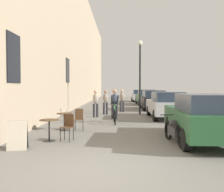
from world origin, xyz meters
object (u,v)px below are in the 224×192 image
object	(u,v)px
street_lamp	(140,68)
parked_motorcycle	(175,131)
cafe_table_near	(49,125)
parked_car_fifth	(139,95)
cafe_chair_near_toward_street	(68,125)
parked_car_second	(166,105)
pedestrian_near	(96,102)
pedestrian_mid	(105,101)
cyclist_on_bicycle	(115,107)
cafe_chair_mid_toward_street	(79,118)
parked_car_fourth	(146,97)
parked_car_nearest	(203,117)
parked_car_third	(153,100)
pedestrian_far	(122,99)
sandwich_board_sign	(18,135)
cafe_table_mid	(64,118)

from	to	relation	value
street_lamp	parked_motorcycle	world-z (taller)	street_lamp
cafe_table_near	parked_motorcycle	xyz separation A→B (m)	(4.10, -0.31, -0.12)
parked_car_fifth	street_lamp	bearing A→B (deg)	-94.44
cafe_chair_near_toward_street	parked_car_second	xyz separation A→B (m)	(4.46, 6.28, 0.28)
pedestrian_near	pedestrian_mid	bearing A→B (deg)	71.87
cyclist_on_bicycle	parked_car_second	xyz separation A→B (m)	(2.95, 1.93, -0.01)
cafe_chair_mid_toward_street	parked_car_fourth	xyz separation A→B (m)	(4.54, 16.08, 0.30)
parked_car_fourth	parked_car_nearest	bearing A→B (deg)	-90.35
parked_car_fifth	cafe_chair_near_toward_street	bearing A→B (deg)	-100.25
parked_car_third	parked_car_fourth	size ratio (longest dim) A/B	0.99
pedestrian_far	street_lamp	xyz separation A→B (m)	(1.16, -1.71, 2.18)
pedestrian_mid	cafe_chair_near_toward_street	bearing A→B (deg)	-95.67
cafe_chair_near_toward_street	sandwich_board_sign	world-z (taller)	cafe_chair_near_toward_street
pedestrian_mid	parked_car_fourth	size ratio (longest dim) A/B	0.36
cafe_chair_near_toward_street	parked_car_fifth	world-z (taller)	parked_car_fifth
cafe_table_mid	parked_car_third	bearing A→B (deg)	63.64
parked_car_third	cafe_table_near	bearing A→B (deg)	-112.52
cafe_table_near	parked_car_third	size ratio (longest dim) A/B	0.16
cafe_chair_near_toward_street	pedestrian_mid	bearing A→B (deg)	84.33
cafe_chair_near_toward_street	parked_car_second	bearing A→B (deg)	54.62
pedestrian_far	cyclist_on_bicycle	bearing A→B (deg)	-94.56
pedestrian_near	sandwich_board_sign	bearing A→B (deg)	-100.73
pedestrian_far	parked_car_second	xyz separation A→B (m)	(2.49, -3.87, -0.13)
parked_car_nearest	parked_car_third	bearing A→B (deg)	89.96
cyclist_on_bicycle	parked_car_nearest	xyz separation A→B (m)	(2.98, -4.36, 0.01)
cafe_table_near	pedestrian_far	bearing A→B (deg)	75.84
sandwich_board_sign	parked_car_fifth	world-z (taller)	parked_car_fifth
cafe_table_near	parked_car_nearest	world-z (taller)	parked_car_nearest
pedestrian_near	parked_car_third	world-z (taller)	pedestrian_near
pedestrian_near	parked_car_nearest	xyz separation A→B (m)	(4.16, -6.86, -0.11)
street_lamp	pedestrian_mid	bearing A→B (deg)	-179.67
cafe_table_mid	parked_car_fifth	size ratio (longest dim) A/B	0.17
cafe_chair_near_toward_street	cyclist_on_bicycle	xyz separation A→B (m)	(1.50, 4.34, 0.29)
cafe_chair_mid_toward_street	pedestrian_near	world-z (taller)	pedestrian_near
cafe_table_near	pedestrian_far	distance (m)	10.55
cafe_table_near	parked_car_second	world-z (taller)	parked_car_second
parked_motorcycle	pedestrian_mid	bearing A→B (deg)	106.78
parked_car_third	parked_motorcycle	distance (m)	12.66
parked_car_nearest	parked_car_fifth	size ratio (longest dim) A/B	1.05
pedestrian_near	parked_car_fifth	size ratio (longest dim) A/B	0.39
cafe_chair_near_toward_street	pedestrian_far	size ratio (longest dim) A/B	0.54
pedestrian_near	street_lamp	bearing A→B (deg)	29.57
parked_car_fourth	parked_car_fifth	world-z (taller)	parked_car_fourth
cafe_table_mid	parked_motorcycle	distance (m)	4.72
parked_car_second	parked_car_fifth	size ratio (longest dim) A/B	1.01
cafe_chair_mid_toward_street	pedestrian_far	size ratio (longest dim) A/B	0.54
cafe_table_near	pedestrian_near	bearing A→B (deg)	82.35
parked_car_second	parked_motorcycle	world-z (taller)	parked_car_second
sandwich_board_sign	parked_car_third	world-z (taller)	parked_car_third
cafe_chair_near_toward_street	pedestrian_mid	xyz separation A→B (m)	(0.84, 8.42, 0.40)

